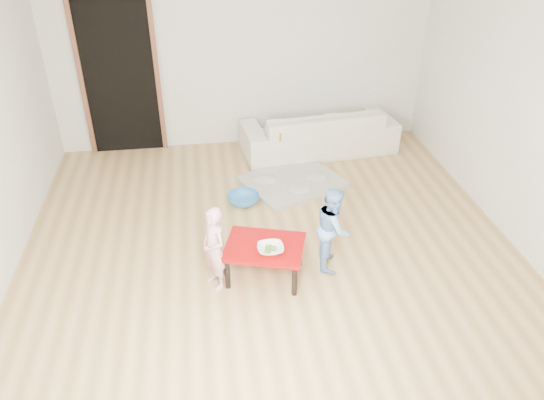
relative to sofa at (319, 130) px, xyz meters
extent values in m
cube|color=#A07844|center=(-0.97, -2.05, -0.30)|extent=(5.00, 5.00, 0.01)
cube|color=silver|center=(-0.97, 0.45, 1.00)|extent=(5.00, 0.02, 2.60)
cube|color=silver|center=(1.53, -2.05, 1.00)|extent=(0.02, 5.00, 2.60)
imported|color=#EDE7CE|center=(0.00, 0.00, 0.00)|extent=(2.14, 1.02, 0.60)
cube|color=orange|center=(-0.44, -0.24, 0.15)|extent=(0.50, 0.46, 0.12)
imported|color=white|center=(-1.05, -2.66, 0.09)|extent=(0.24, 0.24, 0.06)
imported|color=#E26784|center=(-1.55, -2.62, 0.11)|extent=(0.32, 0.36, 0.83)
imported|color=#69A9F5|center=(-0.42, -2.46, 0.12)|extent=(0.40, 0.47, 0.84)
imported|color=teal|center=(-1.16, -1.23, -0.24)|extent=(0.37, 0.37, 0.12)
camera|label=1|loc=(-1.59, -6.46, 2.98)|focal=35.00mm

